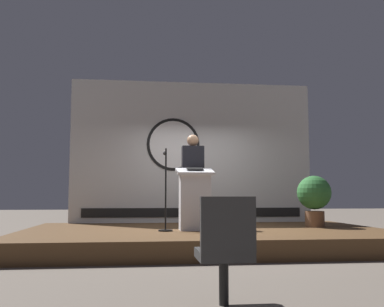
{
  "coord_description": "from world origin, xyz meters",
  "views": [
    {
      "loc": [
        -1.15,
        -7.68,
        0.9
      ],
      "look_at": [
        -0.23,
        0.13,
        1.67
      ],
      "focal_mm": 40.17,
      "sensor_mm": 36.0,
      "label": 1
    }
  ],
  "objects_px": {
    "speaker_person": "(193,180)",
    "audience_chair_left": "(225,245)",
    "microphone_stand": "(165,202)",
    "podium": "(195,199)",
    "potted_plant": "(314,196)"
  },
  "relations": [
    {
      "from": "podium",
      "to": "microphone_stand",
      "type": "distance_m",
      "value": 0.52
    },
    {
      "from": "microphone_stand",
      "to": "audience_chair_left",
      "type": "distance_m",
      "value": 3.84
    },
    {
      "from": "podium",
      "to": "microphone_stand",
      "type": "height_order",
      "value": "microphone_stand"
    },
    {
      "from": "potted_plant",
      "to": "audience_chair_left",
      "type": "distance_m",
      "value": 5.1
    },
    {
      "from": "audience_chair_left",
      "to": "potted_plant",
      "type": "bearing_deg",
      "value": 59.48
    },
    {
      "from": "podium",
      "to": "potted_plant",
      "type": "xyz_separation_m",
      "value": [
        2.35,
        0.46,
        0.05
      ]
    },
    {
      "from": "podium",
      "to": "audience_chair_left",
      "type": "relative_size",
      "value": 1.22
    },
    {
      "from": "podium",
      "to": "microphone_stand",
      "type": "relative_size",
      "value": 0.78
    },
    {
      "from": "podium",
      "to": "speaker_person",
      "type": "bearing_deg",
      "value": 87.13
    },
    {
      "from": "potted_plant",
      "to": "speaker_person",
      "type": "bearing_deg",
      "value": 179.53
    },
    {
      "from": "podium",
      "to": "speaker_person",
      "type": "relative_size",
      "value": 0.63
    },
    {
      "from": "podium",
      "to": "audience_chair_left",
      "type": "distance_m",
      "value": 3.94
    },
    {
      "from": "audience_chair_left",
      "to": "microphone_stand",
      "type": "bearing_deg",
      "value": 94.15
    },
    {
      "from": "speaker_person",
      "to": "audience_chair_left",
      "type": "bearing_deg",
      "value": -93.36
    },
    {
      "from": "speaker_person",
      "to": "audience_chair_left",
      "type": "distance_m",
      "value": 4.46
    }
  ]
}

